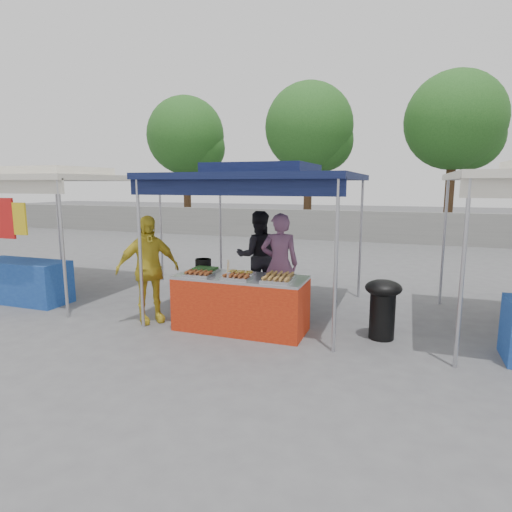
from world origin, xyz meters
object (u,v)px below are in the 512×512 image
(vendor_woman, at_px, (280,264))
(helper_man, at_px, (258,256))
(wok_burner, at_px, (383,304))
(customer_person, at_px, (148,269))
(vendor_table, at_px, (241,303))
(cooking_pot, at_px, (203,263))

(vendor_woman, bearing_deg, helper_man, -65.45)
(wok_burner, height_order, customer_person, customer_person)
(vendor_woman, bearing_deg, vendor_table, 55.55)
(vendor_woman, height_order, helper_man, vendor_woman)
(wok_burner, relative_size, vendor_woman, 0.50)
(cooking_pot, bearing_deg, vendor_woman, 27.84)
(vendor_woman, relative_size, customer_person, 1.01)
(helper_man, bearing_deg, vendor_woman, 106.13)
(cooking_pot, bearing_deg, customer_person, -145.76)
(customer_person, bearing_deg, vendor_woman, -18.21)
(customer_person, bearing_deg, cooking_pot, -14.42)
(customer_person, bearing_deg, wok_burner, -41.41)
(vendor_woman, xyz_separation_m, helper_man, (-0.66, 0.76, -0.01))
(vendor_table, bearing_deg, cooking_pot, 154.99)
(cooking_pot, distance_m, helper_man, 1.45)
(wok_burner, bearing_deg, customer_person, 179.81)
(wok_burner, height_order, helper_man, helper_man)
(wok_burner, xyz_separation_m, helper_man, (-2.41, 1.41, 0.34))
(vendor_table, relative_size, customer_person, 1.15)
(wok_burner, bearing_deg, helper_man, 142.22)
(vendor_table, distance_m, customer_person, 1.63)
(wok_burner, distance_m, customer_person, 3.69)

